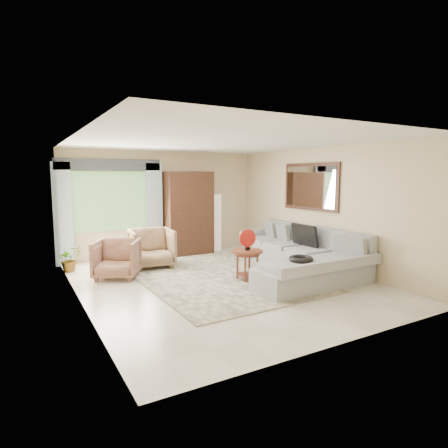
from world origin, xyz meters
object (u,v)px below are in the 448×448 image
coffee_table (247,265)px  armoire (189,213)px  armchair_left (117,259)px  floor_lamp (215,222)px  armchair_right (152,248)px  potted_plant (70,259)px  sectional_sofa (301,259)px  tv_screen (304,236)px

coffee_table → armoire: armoire is taller
armchair_left → floor_lamp: floor_lamp is taller
armchair_left → armchair_right: size_ratio=0.90×
floor_lamp → coffee_table: bearing=-106.5°
coffee_table → potted_plant: coffee_table is taller
coffee_table → armoire: (0.07, 2.86, 0.74)m
armchair_right → potted_plant: bearing=170.0°
armchair_left → floor_lamp: (2.99, 1.51, 0.37)m
coffee_table → armchair_left: size_ratio=0.71×
armoire → floor_lamp: (0.80, 0.06, -0.30)m
sectional_sofa → armoire: size_ratio=1.65×
armchair_right → potted_plant: armchair_right is taller
sectional_sofa → floor_lamp: floor_lamp is taller
tv_screen → armchair_left: bearing=161.4°
tv_screen → armoire: armoire is taller
armchair_left → armchair_right: armchair_right is taller
sectional_sofa → armchair_right: (-2.54, 1.97, 0.14)m
tv_screen → armchair_right: 3.33m
potted_plant → armoire: 3.07m
tv_screen → armoire: bearing=119.2°
sectional_sofa → tv_screen: (0.27, 0.21, 0.44)m
sectional_sofa → armoire: (-1.23, 2.90, 0.77)m
coffee_table → armoire: bearing=88.7°
tv_screen → floor_lamp: floor_lamp is taller
potted_plant → floor_lamp: floor_lamp is taller
armoire → floor_lamp: armoire is taller
tv_screen → coffee_table: size_ratio=1.26×
tv_screen → armoire: 3.10m
sectional_sofa → armchair_left: sectional_sofa is taller
armchair_right → armchair_left: bearing=-143.1°
potted_plant → armoire: armoire is taller
armchair_right → potted_plant: 1.70m
armchair_left → armchair_right: 1.02m
coffee_table → armchair_left: (-2.12, 1.41, 0.07)m
armchair_right → armoire: size_ratio=0.44×
armchair_left → potted_plant: 1.25m
armoire → floor_lamp: 0.86m
coffee_table → potted_plant: bearing=139.9°
tv_screen → armoire: size_ratio=0.35×
armchair_left → tv_screen: bearing=9.5°
tv_screen → potted_plant: bearing=153.2°
sectional_sofa → floor_lamp: 3.03m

